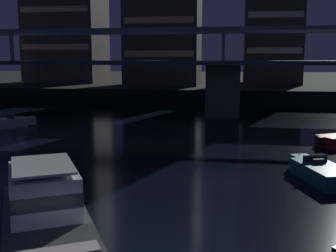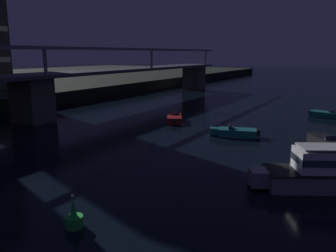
{
  "view_description": "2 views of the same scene",
  "coord_description": "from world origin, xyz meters",
  "px_view_note": "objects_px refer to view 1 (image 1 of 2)",
  "views": [
    {
      "loc": [
        1.11,
        -11.43,
        6.18
      ],
      "look_at": [
        -3.31,
        17.21,
        1.58
      ],
      "focal_mm": 45.29,
      "sensor_mm": 36.0,
      "label": 1
    },
    {
      "loc": [
        -27.81,
        -0.8,
        8.54
      ],
      "look_at": [
        -2.15,
        14.28,
        2.15
      ],
      "focal_mm": 36.31,
      "sensor_mm": 36.0,
      "label": 2
    }
  ],
  "objects_px": {
    "tower_west_tall": "(164,6)",
    "cabin_cruiser_near_left": "(45,218)",
    "speedboat_near_right": "(321,172)",
    "speedboat_mid_left": "(6,123)",
    "river_bridge": "(223,74)"
  },
  "relations": [
    {
      "from": "tower_west_tall",
      "to": "cabin_cruiser_near_left",
      "type": "xyz_separation_m",
      "value": [
        4.79,
        -52.98,
        -13.11
      ]
    },
    {
      "from": "speedboat_near_right",
      "to": "speedboat_mid_left",
      "type": "relative_size",
      "value": 1.13
    },
    {
      "from": "cabin_cruiser_near_left",
      "to": "tower_west_tall",
      "type": "bearing_deg",
      "value": 95.16
    },
    {
      "from": "cabin_cruiser_near_left",
      "to": "speedboat_near_right",
      "type": "relative_size",
      "value": 1.74
    },
    {
      "from": "cabin_cruiser_near_left",
      "to": "speedboat_near_right",
      "type": "bearing_deg",
      "value": 42.66
    },
    {
      "from": "cabin_cruiser_near_left",
      "to": "speedboat_near_right",
      "type": "distance_m",
      "value": 14.33
    },
    {
      "from": "river_bridge",
      "to": "cabin_cruiser_near_left",
      "type": "height_order",
      "value": "river_bridge"
    },
    {
      "from": "river_bridge",
      "to": "speedboat_mid_left",
      "type": "bearing_deg",
      "value": -149.86
    },
    {
      "from": "cabin_cruiser_near_left",
      "to": "speedboat_near_right",
      "type": "height_order",
      "value": "cabin_cruiser_near_left"
    },
    {
      "from": "tower_west_tall",
      "to": "cabin_cruiser_near_left",
      "type": "height_order",
      "value": "tower_west_tall"
    },
    {
      "from": "river_bridge",
      "to": "tower_west_tall",
      "type": "height_order",
      "value": "tower_west_tall"
    },
    {
      "from": "cabin_cruiser_near_left",
      "to": "speedboat_mid_left",
      "type": "height_order",
      "value": "cabin_cruiser_near_left"
    },
    {
      "from": "river_bridge",
      "to": "tower_west_tall",
      "type": "bearing_deg",
      "value": 117.35
    },
    {
      "from": "speedboat_mid_left",
      "to": "tower_west_tall",
      "type": "bearing_deg",
      "value": 72.0
    },
    {
      "from": "river_bridge",
      "to": "tower_west_tall",
      "type": "xyz_separation_m",
      "value": [
        -9.65,
        18.67,
        9.61
      ]
    }
  ]
}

